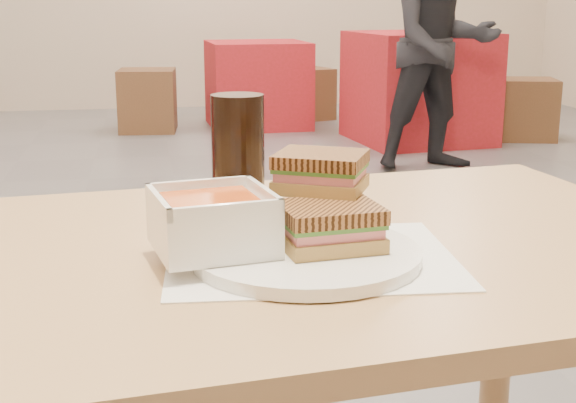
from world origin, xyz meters
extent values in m
cube|color=#A77C4E|center=(-0.03, -1.94, 0.73)|extent=(1.27, 0.82, 0.03)
cylinder|color=#A77C4E|center=(0.49, -1.59, 0.36)|extent=(0.06, 0.06, 0.72)
cube|color=white|center=(0.04, -2.00, 0.75)|extent=(0.36, 0.29, 0.00)
cylinder|color=white|center=(0.03, -2.02, 0.76)|extent=(0.27, 0.27, 0.01)
cube|color=white|center=(-0.08, -2.00, 0.79)|extent=(0.15, 0.15, 0.05)
cube|color=orange|center=(-0.08, -2.00, 0.82)|extent=(0.12, 0.12, 0.01)
cube|color=white|center=(-0.02, -1.99, 0.83)|extent=(0.03, 0.13, 0.02)
cube|color=white|center=(-0.14, -2.01, 0.83)|extent=(0.03, 0.13, 0.02)
cube|color=white|center=(-0.09, -1.94, 0.83)|extent=(0.13, 0.03, 0.02)
cube|color=white|center=(-0.07, -2.06, 0.83)|extent=(0.13, 0.03, 0.02)
cube|color=#A48143|center=(0.06, -2.02, 0.78)|extent=(0.12, 0.11, 0.02)
cube|color=#DE706D|center=(0.06, -2.02, 0.79)|extent=(0.11, 0.10, 0.01)
cube|color=#386B23|center=(0.06, -2.02, 0.80)|extent=(0.12, 0.10, 0.01)
cube|color=brown|center=(0.06, -2.02, 0.81)|extent=(0.12, 0.11, 0.02)
cube|color=#A48143|center=(0.06, -1.94, 0.83)|extent=(0.14, 0.13, 0.02)
cube|color=#DE706D|center=(0.06, -1.94, 0.84)|extent=(0.13, 0.12, 0.01)
cube|color=#386B23|center=(0.06, -1.94, 0.85)|extent=(0.13, 0.12, 0.01)
cube|color=brown|center=(0.06, -1.94, 0.86)|extent=(0.14, 0.13, 0.02)
cylinder|color=black|center=(-0.02, -1.75, 0.83)|extent=(0.08, 0.08, 0.17)
cube|color=#B51B2A|center=(1.86, 2.78, 0.40)|extent=(1.01, 1.01, 0.80)
cube|color=#B51B2A|center=(0.78, 3.70, 0.35)|extent=(0.82, 0.82, 0.70)
cube|color=brown|center=(1.66, 2.65, 0.23)|extent=(0.50, 0.50, 0.45)
cube|color=brown|center=(2.70, 2.71, 0.23)|extent=(0.50, 0.50, 0.46)
cube|color=brown|center=(-0.13, 3.61, 0.25)|extent=(0.48, 0.48, 0.49)
cube|color=brown|center=(1.26, 4.02, 0.22)|extent=(0.50, 0.50, 0.45)
imported|color=black|center=(1.65, 1.80, 0.78)|extent=(0.81, 0.66, 1.56)
camera|label=1|loc=(-0.15, -2.88, 1.05)|focal=49.59mm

